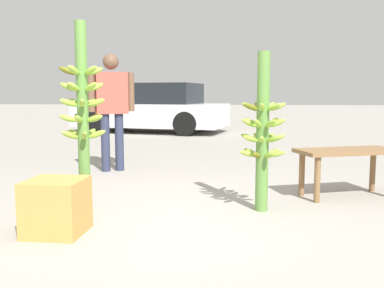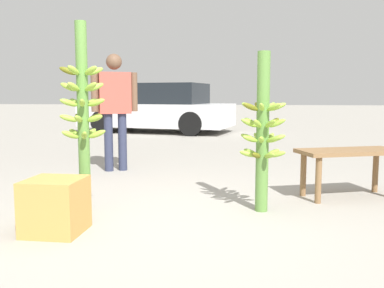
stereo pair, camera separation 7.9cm
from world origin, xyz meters
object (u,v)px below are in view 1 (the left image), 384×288
(banana_stalk_left, at_px, (83,113))
(parked_car, at_px, (153,109))
(banana_stalk_center, at_px, (263,132))
(vendor_person, at_px, (112,102))
(produce_crate, at_px, (56,207))
(market_bench, at_px, (347,157))

(banana_stalk_left, xyz_separation_m, parked_car, (-1.08, 8.10, -0.24))
(banana_stalk_center, relative_size, vendor_person, 0.89)
(banana_stalk_center, bearing_deg, banana_stalk_left, -171.47)
(parked_car, xyz_separation_m, produce_crate, (1.08, -8.70, -0.44))
(vendor_person, distance_m, produce_crate, 2.76)
(vendor_person, xyz_separation_m, produce_crate, (0.38, -2.64, -0.73))
(parked_car, bearing_deg, banana_stalk_left, -162.13)
(vendor_person, distance_m, parked_car, 6.11)
(banana_stalk_center, height_order, market_bench, banana_stalk_center)
(banana_stalk_center, xyz_separation_m, market_bench, (0.89, 0.64, -0.31))
(banana_stalk_center, relative_size, produce_crate, 3.42)
(banana_stalk_left, bearing_deg, vendor_person, 100.41)
(banana_stalk_left, bearing_deg, market_bench, 19.63)
(market_bench, relative_size, produce_crate, 2.69)
(parked_car, distance_m, produce_crate, 8.78)
(banana_stalk_left, height_order, vendor_person, banana_stalk_left)
(banana_stalk_left, relative_size, produce_crate, 4.03)
(produce_crate, bearing_deg, parked_car, 97.08)
(vendor_person, height_order, produce_crate, vendor_person)
(banana_stalk_center, xyz_separation_m, vendor_person, (-1.94, 1.81, 0.23))
(market_bench, bearing_deg, vendor_person, 137.20)
(produce_crate, bearing_deg, banana_stalk_left, 90.12)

